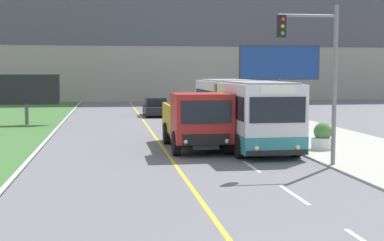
{
  "coord_description": "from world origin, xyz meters",
  "views": [
    {
      "loc": [
        -2.45,
        -6.58,
        3.52
      ],
      "look_at": [
        1.1,
        16.11,
        1.4
      ],
      "focal_mm": 50.0,
      "sensor_mm": 36.0,
      "label": 1
    }
  ],
  "objects_px": {
    "billboard_large": "(280,65)",
    "planter_round_third": "(265,119)",
    "planter_round_second": "(287,127)",
    "dump_truck": "(198,122)",
    "planter_round_near": "(323,137)",
    "city_bus": "(240,111)",
    "car_distant": "(156,107)",
    "traffic_light_mast": "(318,65)",
    "billboard_small": "(26,91)"
  },
  "relations": [
    {
      "from": "city_bus",
      "to": "billboard_large",
      "type": "bearing_deg",
      "value": 61.48
    },
    {
      "from": "planter_round_second",
      "to": "dump_truck",
      "type": "bearing_deg",
      "value": -145.24
    },
    {
      "from": "planter_round_second",
      "to": "planter_round_third",
      "type": "bearing_deg",
      "value": 87.89
    },
    {
      "from": "planter_round_near",
      "to": "billboard_small",
      "type": "bearing_deg",
      "value": 136.53
    },
    {
      "from": "planter_round_near",
      "to": "planter_round_third",
      "type": "bearing_deg",
      "value": 89.65
    },
    {
      "from": "dump_truck",
      "to": "planter_round_second",
      "type": "height_order",
      "value": "dump_truck"
    },
    {
      "from": "dump_truck",
      "to": "planter_round_third",
      "type": "distance_m",
      "value": 9.92
    },
    {
      "from": "billboard_small",
      "to": "planter_round_third",
      "type": "bearing_deg",
      "value": -18.49
    },
    {
      "from": "car_distant",
      "to": "planter_round_third",
      "type": "height_order",
      "value": "car_distant"
    },
    {
      "from": "billboard_small",
      "to": "city_bus",
      "type": "bearing_deg",
      "value": -42.22
    },
    {
      "from": "billboard_small",
      "to": "dump_truck",
      "type": "bearing_deg",
      "value": -54.98
    },
    {
      "from": "dump_truck",
      "to": "planter_round_near",
      "type": "height_order",
      "value": "dump_truck"
    },
    {
      "from": "city_bus",
      "to": "car_distant",
      "type": "distance_m",
      "value": 16.8
    },
    {
      "from": "city_bus",
      "to": "dump_truck",
      "type": "bearing_deg",
      "value": -135.45
    },
    {
      "from": "city_bus",
      "to": "planter_round_third",
      "type": "bearing_deg",
      "value": 62.36
    },
    {
      "from": "city_bus",
      "to": "planter_round_third",
      "type": "height_order",
      "value": "city_bus"
    },
    {
      "from": "traffic_light_mast",
      "to": "billboard_large",
      "type": "distance_m",
      "value": 16.65
    },
    {
      "from": "dump_truck",
      "to": "billboard_large",
      "type": "bearing_deg",
      "value": 57.21
    },
    {
      "from": "planter_round_near",
      "to": "planter_round_third",
      "type": "xyz_separation_m",
      "value": [
        0.05,
        8.98,
        0.05
      ]
    },
    {
      "from": "dump_truck",
      "to": "planter_round_second",
      "type": "distance_m",
      "value": 6.56
    },
    {
      "from": "city_bus",
      "to": "traffic_light_mast",
      "type": "xyz_separation_m",
      "value": [
        1.14,
        -7.02,
        2.2
      ]
    },
    {
      "from": "city_bus",
      "to": "planter_round_second",
      "type": "relative_size",
      "value": 10.33
    },
    {
      "from": "car_distant",
      "to": "planter_round_second",
      "type": "xyz_separation_m",
      "value": [
        5.57,
        -15.32,
        -0.1
      ]
    },
    {
      "from": "car_distant",
      "to": "billboard_large",
      "type": "xyz_separation_m",
      "value": [
        7.72,
        -7.38,
        3.26
      ]
    },
    {
      "from": "car_distant",
      "to": "planter_round_second",
      "type": "bearing_deg",
      "value": -70.03
    },
    {
      "from": "planter_round_near",
      "to": "planter_round_second",
      "type": "bearing_deg",
      "value": 91.42
    },
    {
      "from": "billboard_large",
      "to": "planter_round_near",
      "type": "relative_size",
      "value": 4.69
    },
    {
      "from": "car_distant",
      "to": "billboard_small",
      "type": "xyz_separation_m",
      "value": [
        -9.0,
        -5.9,
        1.57
      ]
    },
    {
      "from": "billboard_large",
      "to": "planter_round_near",
      "type": "height_order",
      "value": "billboard_large"
    },
    {
      "from": "billboard_large",
      "to": "dump_truck",
      "type": "bearing_deg",
      "value": -122.79
    },
    {
      "from": "traffic_light_mast",
      "to": "billboard_small",
      "type": "relative_size",
      "value": 1.37
    },
    {
      "from": "planter_round_second",
      "to": "billboard_large",
      "type": "bearing_deg",
      "value": 74.82
    },
    {
      "from": "traffic_light_mast",
      "to": "planter_round_near",
      "type": "relative_size",
      "value": 4.98
    },
    {
      "from": "city_bus",
      "to": "dump_truck",
      "type": "xyz_separation_m",
      "value": [
        -2.53,
        -2.49,
        -0.26
      ]
    },
    {
      "from": "billboard_large",
      "to": "planter_round_third",
      "type": "bearing_deg",
      "value": -119.95
    },
    {
      "from": "planter_round_near",
      "to": "billboard_large",
      "type": "bearing_deg",
      "value": 80.67
    },
    {
      "from": "car_distant",
      "to": "billboard_small",
      "type": "relative_size",
      "value": 0.99
    },
    {
      "from": "city_bus",
      "to": "traffic_light_mast",
      "type": "bearing_deg",
      "value": -80.81
    },
    {
      "from": "billboard_large",
      "to": "planter_round_third",
      "type": "xyz_separation_m",
      "value": [
        -1.99,
        -3.45,
        -3.3
      ]
    },
    {
      "from": "billboard_large",
      "to": "traffic_light_mast",
      "type": "bearing_deg",
      "value": -103.37
    },
    {
      "from": "planter_round_second",
      "to": "car_distant",
      "type": "bearing_deg",
      "value": 109.97
    },
    {
      "from": "car_distant",
      "to": "planter_round_third",
      "type": "distance_m",
      "value": 12.25
    },
    {
      "from": "billboard_small",
      "to": "planter_round_near",
      "type": "bearing_deg",
      "value": -43.47
    },
    {
      "from": "planter_round_third",
      "to": "dump_truck",
      "type": "bearing_deg",
      "value": -123.94
    },
    {
      "from": "billboard_large",
      "to": "planter_round_near",
      "type": "distance_m",
      "value": 13.04
    },
    {
      "from": "billboard_small",
      "to": "planter_round_third",
      "type": "relative_size",
      "value": 3.34
    },
    {
      "from": "dump_truck",
      "to": "planter_round_third",
      "type": "height_order",
      "value": "dump_truck"
    },
    {
      "from": "city_bus",
      "to": "planter_round_near",
      "type": "bearing_deg",
      "value": -47.97
    },
    {
      "from": "traffic_light_mast",
      "to": "city_bus",
      "type": "bearing_deg",
      "value": 99.19
    },
    {
      "from": "billboard_small",
      "to": "planter_round_near",
      "type": "distance_m",
      "value": 20.29
    }
  ]
}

